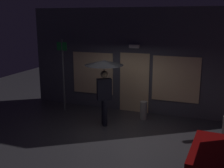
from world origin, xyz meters
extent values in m
plane|color=#38353A|center=(0.00, 0.00, 0.00)|extent=(18.00, 18.00, 0.00)
cube|color=#4C4C56|center=(0.00, 2.35, 1.90)|extent=(8.27, 0.30, 3.80)
cube|color=#F9D199|center=(0.00, 2.18, 1.10)|extent=(1.10, 0.04, 2.20)
cube|color=#F9D199|center=(-1.67, 2.18, 1.35)|extent=(1.64, 0.04, 1.60)
cube|color=#F9D199|center=(1.49, 2.18, 1.35)|extent=(1.64, 0.04, 1.60)
cube|color=white|center=(0.00, 2.10, 2.45)|extent=(0.36, 0.16, 0.12)
cylinder|color=black|center=(-0.59, 0.62, 0.43)|extent=(0.15, 0.15, 0.86)
cylinder|color=black|center=(-0.48, 0.45, 0.43)|extent=(0.15, 0.15, 0.86)
cube|color=black|center=(-0.53, 0.53, 1.20)|extent=(0.52, 0.45, 0.69)
cube|color=silver|center=(-0.46, 0.64, 1.20)|extent=(0.13, 0.09, 0.55)
cube|color=navy|center=(-0.46, 0.64, 1.18)|extent=(0.05, 0.05, 0.44)
sphere|color=tan|center=(-0.53, 0.53, 1.70)|extent=(0.24, 0.24, 0.24)
cylinder|color=slate|center=(-0.53, 0.53, 1.69)|extent=(0.02, 0.02, 0.91)
cone|color=black|center=(-0.53, 0.53, 2.07)|extent=(1.23, 1.23, 0.16)
cylinder|color=black|center=(3.10, -1.22, 0.32)|extent=(0.65, 0.26, 0.64)
cylinder|color=#595B60|center=(-2.53, 1.40, 1.34)|extent=(0.07, 0.07, 2.68)
cube|color=#198C33|center=(-2.53, 1.38, 2.43)|extent=(0.40, 0.02, 0.30)
cylinder|color=#9E998E|center=(0.54, 1.49, 0.32)|extent=(0.24, 0.24, 0.63)
camera|label=1|loc=(2.71, -7.46, 3.44)|focal=44.66mm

